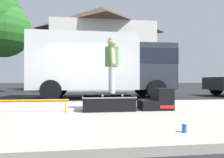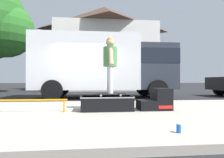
{
  "view_description": "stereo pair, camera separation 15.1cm",
  "coord_description": "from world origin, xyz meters",
  "px_view_note": "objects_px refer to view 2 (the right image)",
  "views": [
    {
      "loc": [
        0.13,
        -7.64,
        0.86
      ],
      "look_at": [
        0.97,
        -1.03,
        0.92
      ],
      "focal_mm": 31.54,
      "sensor_mm": 36.0,
      "label": 1
    },
    {
      "loc": [
        0.28,
        -7.66,
        0.86
      ],
      "look_at": [
        0.97,
        -1.03,
        0.92
      ],
      "focal_mm": 31.54,
      "sensor_mm": 36.0,
      "label": 2
    }
  ],
  "objects_px": {
    "kicker_ramp": "(156,101)",
    "soda_can": "(179,128)",
    "skater_kid": "(110,60)",
    "skate_box": "(107,103)",
    "box_truck": "(105,64)",
    "skateboard": "(110,94)",
    "grind_rail": "(31,102)"
  },
  "relations": [
    {
      "from": "kicker_ramp",
      "to": "skater_kid",
      "type": "bearing_deg",
      "value": -179.61
    },
    {
      "from": "skateboard",
      "to": "skater_kid",
      "type": "bearing_deg",
      "value": -82.87
    },
    {
      "from": "grind_rail",
      "to": "skate_box",
      "type": "bearing_deg",
      "value": 2.55
    },
    {
      "from": "skateboard",
      "to": "skater_kid",
      "type": "distance_m",
      "value": 0.85
    },
    {
      "from": "skate_box",
      "to": "skateboard",
      "type": "bearing_deg",
      "value": -6.08
    },
    {
      "from": "soda_can",
      "to": "box_truck",
      "type": "height_order",
      "value": "box_truck"
    },
    {
      "from": "skater_kid",
      "to": "kicker_ramp",
      "type": "bearing_deg",
      "value": 0.39
    },
    {
      "from": "kicker_ramp",
      "to": "soda_can",
      "type": "height_order",
      "value": "kicker_ramp"
    },
    {
      "from": "skate_box",
      "to": "skateboard",
      "type": "height_order",
      "value": "skateboard"
    },
    {
      "from": "skate_box",
      "to": "box_truck",
      "type": "xyz_separation_m",
      "value": [
        0.31,
        4.94,
        1.39
      ]
    },
    {
      "from": "skateboard",
      "to": "skater_kid",
      "type": "height_order",
      "value": "skater_kid"
    },
    {
      "from": "skater_kid",
      "to": "box_truck",
      "type": "height_order",
      "value": "box_truck"
    },
    {
      "from": "skate_box",
      "to": "kicker_ramp",
      "type": "relative_size",
      "value": 1.6
    },
    {
      "from": "grind_rail",
      "to": "skateboard",
      "type": "xyz_separation_m",
      "value": [
        1.89,
        0.07,
        0.18
      ]
    },
    {
      "from": "skater_kid",
      "to": "soda_can",
      "type": "relative_size",
      "value": 11.29
    },
    {
      "from": "kicker_ramp",
      "to": "skateboard",
      "type": "relative_size",
      "value": 1.01
    },
    {
      "from": "soda_can",
      "to": "skateboard",
      "type": "bearing_deg",
      "value": 109.09
    },
    {
      "from": "skate_box",
      "to": "soda_can",
      "type": "distance_m",
      "value": 2.4
    },
    {
      "from": "skateboard",
      "to": "soda_can",
      "type": "xyz_separation_m",
      "value": [
        0.77,
        -2.23,
        -0.35
      ]
    },
    {
      "from": "skate_box",
      "to": "box_truck",
      "type": "height_order",
      "value": "box_truck"
    },
    {
      "from": "grind_rail",
      "to": "box_truck",
      "type": "distance_m",
      "value": 5.61
    },
    {
      "from": "kicker_ramp",
      "to": "box_truck",
      "type": "xyz_separation_m",
      "value": [
        -0.98,
        4.94,
        1.35
      ]
    },
    {
      "from": "skater_kid",
      "to": "grind_rail",
      "type": "bearing_deg",
      "value": -177.82
    },
    {
      "from": "box_truck",
      "to": "grind_rail",
      "type": "bearing_deg",
      "value": -112.88
    },
    {
      "from": "soda_can",
      "to": "box_truck",
      "type": "relative_size",
      "value": 0.02
    },
    {
      "from": "soda_can",
      "to": "skate_box",
      "type": "bearing_deg",
      "value": 110.85
    },
    {
      "from": "skateboard",
      "to": "soda_can",
      "type": "bearing_deg",
      "value": -70.91
    },
    {
      "from": "kicker_ramp",
      "to": "skater_kid",
      "type": "distance_m",
      "value": 1.59
    },
    {
      "from": "soda_can",
      "to": "box_truck",
      "type": "xyz_separation_m",
      "value": [
        -0.55,
        7.17,
        1.52
      ]
    },
    {
      "from": "skate_box",
      "to": "soda_can",
      "type": "height_order",
      "value": "skate_box"
    },
    {
      "from": "kicker_ramp",
      "to": "soda_can",
      "type": "xyz_separation_m",
      "value": [
        -0.43,
        -2.23,
        -0.16
      ]
    },
    {
      "from": "box_truck",
      "to": "soda_can",
      "type": "bearing_deg",
      "value": -85.65
    }
  ]
}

